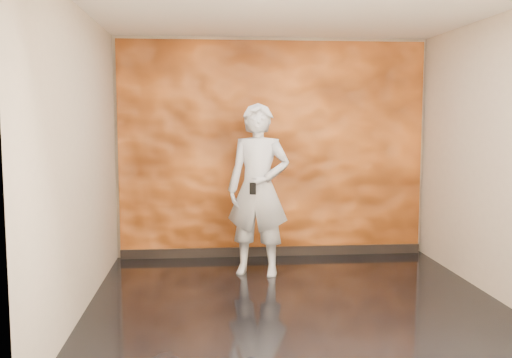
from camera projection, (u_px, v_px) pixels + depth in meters
room at (298, 160)px, 5.36m from camera, size 4.02×4.02×2.81m
feature_wall at (273, 150)px, 7.31m from camera, size 3.90×0.06×2.75m
baseboard at (273, 251)px, 7.41m from camera, size 3.90×0.04×0.12m
man at (258, 190)px, 6.47m from camera, size 0.82×0.66×1.95m
phone at (253, 189)px, 6.21m from camera, size 0.07×0.04×0.13m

